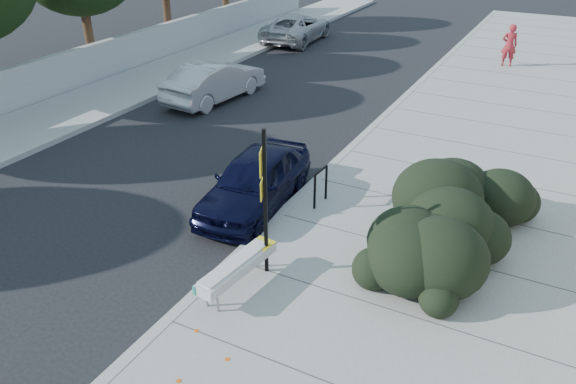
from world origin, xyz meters
name	(u,v)px	position (x,y,z in m)	size (l,w,h in m)	color
ground	(232,266)	(0.00, 0.00, 0.00)	(120.00, 120.00, 0.00)	black
sidewalk_near	(560,215)	(5.60, 5.00, 0.07)	(11.20, 50.00, 0.15)	gray
sidewalk_far	(74,110)	(-9.50, 5.00, 0.07)	(3.00, 50.00, 0.15)	gray
curb_near	(333,166)	(0.00, 5.00, 0.08)	(0.22, 50.00, 0.17)	#9E9E99
curb_far	(107,117)	(-8.00, 5.00, 0.08)	(0.22, 50.00, 0.17)	#9E9E99
far_wall	(34,84)	(-11.20, 5.00, 0.75)	(0.30, 40.00, 1.50)	#9E9E99
bench	(238,267)	(0.60, -0.69, 0.60)	(0.62, 1.90, 0.57)	gray
bike_rack	(321,183)	(0.60, 2.87, 0.68)	(0.09, 0.60, 0.88)	black
sign_post	(264,196)	(0.78, -0.01, 1.78)	(0.17, 0.32, 2.89)	black
hedge	(459,210)	(3.75, 2.50, 1.01)	(2.28, 4.56, 1.71)	black
sedan_navy	(255,181)	(-0.80, 2.29, 0.66)	(1.57, 3.89, 1.33)	black
wagon_silver	(214,81)	(-6.00, 8.29, 0.69)	(1.46, 4.17, 1.38)	#AAAAAF
suv_silver	(297,28)	(-7.50, 17.68, 0.67)	(2.21, 4.80, 1.33)	#A8AAAE
pedestrian	(509,45)	(2.54, 17.22, 1.00)	(0.62, 0.41, 1.71)	maroon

